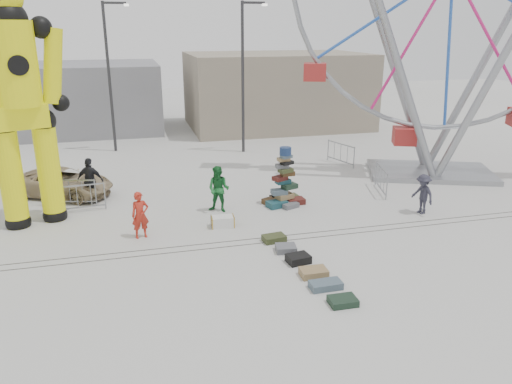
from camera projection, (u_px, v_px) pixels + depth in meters
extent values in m
plane|color=#9E9E99|center=(244.00, 253.00, 15.56)|extent=(90.00, 90.00, 0.00)
cube|color=#47443F|center=(240.00, 245.00, 16.11)|extent=(40.00, 0.04, 0.01)
cube|color=#47443F|center=(237.00, 240.00, 16.48)|extent=(40.00, 0.04, 0.01)
cube|color=gray|center=(276.00, 90.00, 34.81)|extent=(12.00, 8.00, 5.00)
cube|color=gray|center=(83.00, 97.00, 33.66)|extent=(10.00, 8.00, 4.40)
cylinder|color=#2D2D30|center=(243.00, 80.00, 26.96)|extent=(0.16, 0.16, 8.00)
cube|color=#2D2D30|center=(253.00, 3.00, 25.87)|extent=(1.20, 0.15, 0.12)
cube|color=silver|center=(265.00, 5.00, 26.04)|extent=(0.25, 0.25, 0.12)
cylinder|color=#2D2D30|center=(109.00, 79.00, 27.13)|extent=(0.16, 0.16, 8.00)
cube|color=#2D2D30|center=(114.00, 3.00, 26.04)|extent=(1.20, 0.15, 0.12)
cube|color=silver|center=(126.00, 5.00, 26.22)|extent=(0.25, 0.25, 0.12)
cube|color=#1B4953|center=(277.00, 204.00, 19.51)|extent=(0.86, 0.70, 0.25)
cube|color=#531A16|center=(295.00, 201.00, 19.88)|extent=(0.74, 0.54, 0.23)
cube|color=#4D3318|center=(271.00, 201.00, 19.92)|extent=(0.79, 0.68, 0.21)
cube|color=#3A4221|center=(289.00, 198.00, 20.28)|extent=(0.74, 0.56, 0.23)
cube|color=slate|center=(290.00, 205.00, 19.46)|extent=(0.76, 0.64, 0.19)
cube|color=black|center=(278.00, 198.00, 20.26)|extent=(0.66, 0.49, 0.21)
cube|color=#987A4D|center=(285.00, 196.00, 19.74)|extent=(0.76, 0.63, 0.21)
cube|color=#4D616E|center=(279.00, 192.00, 19.60)|extent=(0.61, 0.43, 0.19)
cube|color=#1B3122|center=(290.00, 186.00, 19.69)|extent=(0.68, 0.57, 0.19)
cube|color=#1B4953|center=(283.00, 181.00, 19.68)|extent=(0.62, 0.46, 0.17)
cube|color=#531A16|center=(280.00, 178.00, 19.52)|extent=(0.66, 0.58, 0.17)
cube|color=#4D3318|center=(287.00, 173.00, 19.56)|extent=(0.54, 0.39, 0.17)
cube|color=#3A4221|center=(286.00, 170.00, 19.36)|extent=(0.61, 0.51, 0.15)
cube|color=slate|center=(282.00, 166.00, 19.38)|extent=(0.49, 0.34, 0.15)
cube|color=black|center=(287.00, 163.00, 19.34)|extent=(0.55, 0.46, 0.13)
cube|color=#987A4D|center=(284.00, 159.00, 19.29)|extent=(0.49, 0.36, 0.13)
cube|color=#4D616E|center=(286.00, 156.00, 19.22)|extent=(0.51, 0.43, 0.11)
cylinder|color=navy|center=(285.00, 151.00, 19.17)|extent=(0.45, 0.45, 0.30)
sphere|color=black|center=(18.00, 222.00, 17.60)|extent=(0.86, 0.86, 0.86)
cylinder|color=#F3F10D|center=(11.00, 177.00, 17.08)|extent=(0.79, 0.79, 3.63)
sphere|color=black|center=(3.00, 125.00, 16.51)|extent=(0.91, 0.91, 0.91)
sphere|color=black|center=(55.00, 215.00, 18.27)|extent=(0.86, 0.86, 0.86)
cylinder|color=#F3F10D|center=(49.00, 172.00, 17.75)|extent=(0.79, 0.79, 3.63)
sphere|color=black|center=(42.00, 121.00, 17.18)|extent=(0.91, 0.91, 0.91)
cube|color=#F3F10D|center=(22.00, 116.00, 16.77)|extent=(1.80, 1.39, 0.79)
cylinder|color=#F3F10D|center=(14.00, 64.00, 16.23)|extent=(1.48, 1.48, 2.72)
sphere|color=black|center=(8.00, 20.00, 15.80)|extent=(1.25, 1.25, 1.25)
sphere|color=black|center=(41.00, 27.00, 16.39)|extent=(0.73, 0.73, 0.73)
cylinder|color=#F3F10D|center=(53.00, 66.00, 16.91)|extent=(1.08, 0.87, 2.56)
sphere|color=black|center=(61.00, 103.00, 17.36)|extent=(0.59, 0.59, 0.59)
cube|color=gray|center=(430.00, 172.00, 23.87)|extent=(6.50, 5.22, 0.23)
cylinder|color=gray|center=(403.00, 80.00, 21.73)|extent=(3.78, 1.75, 9.17)
cylinder|color=gray|center=(490.00, 81.00, 21.31)|extent=(3.78, 1.75, 9.17)
cylinder|color=gray|center=(396.00, 75.00, 23.64)|extent=(3.78, 1.75, 9.17)
cylinder|color=gray|center=(476.00, 76.00, 23.23)|extent=(3.78, 1.75, 9.17)
cube|color=maroon|center=(434.00, 139.00, 23.37)|extent=(1.32, 1.32, 0.79)
cube|color=silver|center=(223.00, 222.00, 17.58)|extent=(0.84, 0.52, 0.38)
cube|color=#3A4221|center=(274.00, 238.00, 16.40)|extent=(0.79, 0.57, 0.21)
cube|color=slate|center=(286.00, 248.00, 15.66)|extent=(0.71, 0.63, 0.20)
cube|color=black|center=(298.00, 259.00, 14.92)|extent=(0.75, 0.62, 0.24)
cube|color=#987A4D|center=(314.00, 272.00, 14.11)|extent=(0.77, 0.54, 0.22)
cube|color=#4D616E|center=(326.00, 285.00, 13.45)|extent=(0.88, 0.47, 0.20)
cube|color=#1B3122|center=(343.00, 301.00, 12.68)|extent=(0.71, 0.53, 0.18)
imported|color=#AE2618|center=(140.00, 215.00, 16.50)|extent=(0.64, 0.48, 1.59)
imported|color=#186128|center=(219.00, 189.00, 18.82)|extent=(1.09, 1.02, 1.78)
imported|color=black|center=(90.00, 181.00, 19.78)|extent=(1.16, 0.80, 1.83)
imported|color=#262532|center=(423.00, 194.00, 18.67)|extent=(0.77, 1.09, 1.53)
imported|color=#9C8865|center=(62.00, 183.00, 20.66)|extent=(4.58, 3.65, 1.16)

